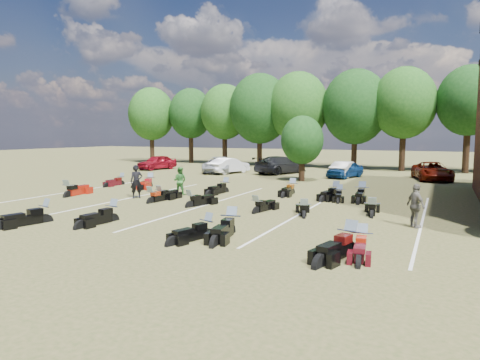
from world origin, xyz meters
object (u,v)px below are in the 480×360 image
Objects in this scene: person_green at (180,181)px; person_grey at (416,206)px; car_0 at (157,162)px; motorcycle_7 at (68,197)px; person_black at (136,182)px; motorcycle_3 at (207,237)px; car_4 at (345,170)px; motorcycle_14 at (121,185)px.

person_green is 13.52m from person_grey.
person_green is at bearing -36.85° from car_0.
motorcycle_7 is at bearing 23.66° from person_green.
person_black is 10.19m from motorcycle_3.
person_black is 1.09× the size of person_grey.
car_0 is at bearing -162.74° from car_4.
person_black is at bearing -99.36° from car_4.
car_4 is at bearing -132.01° from motorcycle_7.
motorcycle_3 is at bearing 118.16° from person_green.
motorcycle_7 is (6.79, -17.58, -0.72)m from car_0.
car_0 is 1.73× the size of motorcycle_7.
motorcycle_7 is (-18.25, 0.13, -0.84)m from person_grey.
person_grey reaches higher than motorcycle_14.
car_0 is 2.59× the size of person_green.
motorcycle_7 is at bearing -106.84° from car_4.
person_black reaches higher than motorcycle_7.
motorcycle_14 is at bearing 34.02° from person_grey.
person_green is 0.97× the size of person_grey.
car_4 is 2.13× the size of person_black.
motorcycle_3 is at bearing 149.97° from motorcycle_7.
car_0 is 29.14m from motorcycle_3.
car_0 is 2.52× the size of person_grey.
person_green is (-6.71, -14.03, 0.15)m from car_4.
person_green is (12.01, -14.08, 0.10)m from car_0.
car_4 is at bearing -19.12° from person_grey.
motorcycle_3 is at bearing 87.46° from person_grey.
car_4 is (18.72, -0.05, -0.05)m from car_0.
motorcycle_3 is (8.04, -6.20, -0.92)m from person_black.
person_green reaches higher than motorcycle_7.
person_grey is at bearing -22.59° from car_0.
car_0 is 18.72m from car_4.
car_0 is at bearing -76.66° from motorcycle_7.
car_4 is at bearing 12.54° from car_0.
motorcycle_7 reaches higher than motorcycle_14.
motorcycle_3 reaches higher than motorcycle_14.
car_4 is 2.40× the size of person_green.
motorcycle_7 is 6.05m from motorcycle_14.
car_0 is 1.08× the size of car_4.
car_4 is 1.87× the size of motorcycle_3.
car_4 is at bearing 40.95° from motorcycle_14.
person_black is 1.13× the size of person_green.
motorcycle_7 is 1.18× the size of motorcycle_14.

